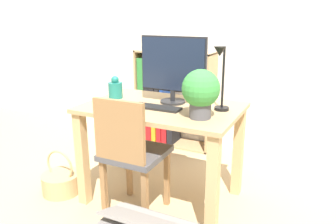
{
  "coord_description": "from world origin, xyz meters",
  "views": [
    {
      "loc": [
        1.02,
        -2.01,
        1.37
      ],
      "look_at": [
        0.0,
        0.1,
        0.67
      ],
      "focal_mm": 35.0,
      "sensor_mm": 36.0,
      "label": 1
    }
  ],
  "objects_px": {
    "potted_plant": "(201,91)",
    "basket": "(61,182)",
    "keyboard": "(157,107)",
    "monitor": "(173,67)",
    "vase": "(115,89)",
    "chair": "(131,152)",
    "bookshelf": "(162,103)",
    "desk_lamp": "(221,73)"
  },
  "relations": [
    {
      "from": "monitor",
      "to": "bookshelf",
      "type": "bearing_deg",
      "value": 120.94
    },
    {
      "from": "chair",
      "to": "basket",
      "type": "xyz_separation_m",
      "value": [
        -0.67,
        0.02,
        -0.39
      ]
    },
    {
      "from": "keyboard",
      "to": "potted_plant",
      "type": "distance_m",
      "value": 0.39
    },
    {
      "from": "monitor",
      "to": "vase",
      "type": "distance_m",
      "value": 0.5
    },
    {
      "from": "desk_lamp",
      "to": "potted_plant",
      "type": "bearing_deg",
      "value": -111.86
    },
    {
      "from": "keyboard",
      "to": "monitor",
      "type": "bearing_deg",
      "value": 79.91
    },
    {
      "from": "desk_lamp",
      "to": "potted_plant",
      "type": "relative_size",
      "value": 1.41
    },
    {
      "from": "vase",
      "to": "desk_lamp",
      "type": "relative_size",
      "value": 0.4
    },
    {
      "from": "vase",
      "to": "chair",
      "type": "relative_size",
      "value": 0.2
    },
    {
      "from": "desk_lamp",
      "to": "bookshelf",
      "type": "relative_size",
      "value": 0.43
    },
    {
      "from": "monitor",
      "to": "basket",
      "type": "distance_m",
      "value": 1.27
    },
    {
      "from": "potted_plant",
      "to": "bookshelf",
      "type": "distance_m",
      "value": 1.55
    },
    {
      "from": "vase",
      "to": "basket",
      "type": "xyz_separation_m",
      "value": [
        -0.33,
        -0.32,
        -0.72
      ]
    },
    {
      "from": "monitor",
      "to": "potted_plant",
      "type": "relative_size",
      "value": 1.63
    },
    {
      "from": "keyboard",
      "to": "potted_plant",
      "type": "height_order",
      "value": "potted_plant"
    },
    {
      "from": "monitor",
      "to": "keyboard",
      "type": "xyz_separation_m",
      "value": [
        -0.03,
        -0.19,
        -0.26
      ]
    },
    {
      "from": "vase",
      "to": "chair",
      "type": "bearing_deg",
      "value": -45.27
    },
    {
      "from": "bookshelf",
      "to": "basket",
      "type": "bearing_deg",
      "value": -100.03
    },
    {
      "from": "monitor",
      "to": "vase",
      "type": "relative_size",
      "value": 2.89
    },
    {
      "from": "monitor",
      "to": "chair",
      "type": "height_order",
      "value": "monitor"
    },
    {
      "from": "potted_plant",
      "to": "basket",
      "type": "xyz_separation_m",
      "value": [
        -1.11,
        -0.13,
        -0.82
      ]
    },
    {
      "from": "keyboard",
      "to": "chair",
      "type": "height_order",
      "value": "chair"
    },
    {
      "from": "keyboard",
      "to": "desk_lamp",
      "type": "xyz_separation_m",
      "value": [
        0.42,
        0.11,
        0.26
      ]
    },
    {
      "from": "keyboard",
      "to": "potted_plant",
      "type": "bearing_deg",
      "value": -11.26
    },
    {
      "from": "potted_plant",
      "to": "vase",
      "type": "bearing_deg",
      "value": 165.85
    },
    {
      "from": "vase",
      "to": "bookshelf",
      "type": "relative_size",
      "value": 0.17
    },
    {
      "from": "bookshelf",
      "to": "basket",
      "type": "relative_size",
      "value": 2.82
    },
    {
      "from": "keyboard",
      "to": "bookshelf",
      "type": "bearing_deg",
      "value": 114.96
    },
    {
      "from": "monitor",
      "to": "basket",
      "type": "height_order",
      "value": "monitor"
    },
    {
      "from": "chair",
      "to": "bookshelf",
      "type": "bearing_deg",
      "value": 113.31
    },
    {
      "from": "keyboard",
      "to": "chair",
      "type": "distance_m",
      "value": 0.35
    },
    {
      "from": "desk_lamp",
      "to": "bookshelf",
      "type": "xyz_separation_m",
      "value": [
        -0.94,
        1.02,
        -0.56
      ]
    },
    {
      "from": "desk_lamp",
      "to": "chair",
      "type": "xyz_separation_m",
      "value": [
        -0.5,
        -0.32,
        -0.52
      ]
    },
    {
      "from": "potted_plant",
      "to": "bookshelf",
      "type": "height_order",
      "value": "potted_plant"
    },
    {
      "from": "potted_plant",
      "to": "chair",
      "type": "relative_size",
      "value": 0.36
    },
    {
      "from": "keyboard",
      "to": "basket",
      "type": "bearing_deg",
      "value": -165.32
    },
    {
      "from": "monitor",
      "to": "desk_lamp",
      "type": "distance_m",
      "value": 0.39
    },
    {
      "from": "desk_lamp",
      "to": "chair",
      "type": "relative_size",
      "value": 0.5
    },
    {
      "from": "keyboard",
      "to": "potted_plant",
      "type": "relative_size",
      "value": 1.11
    },
    {
      "from": "potted_plant",
      "to": "bookshelf",
      "type": "xyz_separation_m",
      "value": [
        -0.87,
        1.2,
        -0.47
      ]
    },
    {
      "from": "keyboard",
      "to": "basket",
      "type": "xyz_separation_m",
      "value": [
        -0.76,
        -0.2,
        -0.66
      ]
    },
    {
      "from": "desk_lamp",
      "to": "basket",
      "type": "relative_size",
      "value": 1.22
    }
  ]
}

